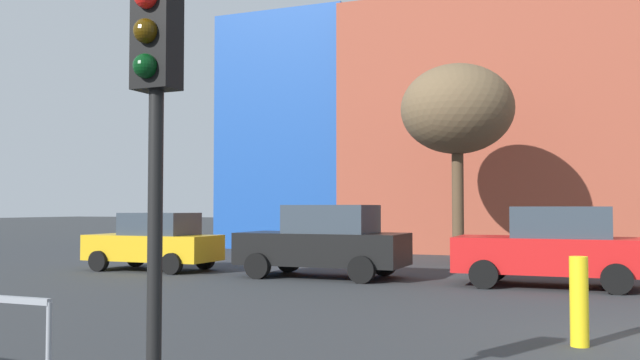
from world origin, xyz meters
TOP-DOWN VIEW (x-y plane):
  - building_backdrop at (-1.47, 20.81)m, footprint 32.03×10.18m
  - parked_car_0 at (-13.50, 6.27)m, footprint 3.90×1.91m
  - parked_car_1 at (-8.13, 6.27)m, footprint 4.41×2.16m
  - parked_car_2 at (-2.42, 6.27)m, footprint 4.30×2.11m
  - traffic_light_near_left at (-4.84, -5.80)m, footprint 0.37×0.37m
  - bare_tree_0 at (-5.58, 11.59)m, footprint 3.66×3.66m
  - bollard_yellow_1 at (-1.76, -0.67)m, footprint 0.24×0.24m

SIDE VIEW (x-z plane):
  - bollard_yellow_1 at x=-1.76m, z-range 0.00..1.19m
  - parked_car_0 at x=-13.50m, z-range 0.00..1.68m
  - parked_car_2 at x=-2.42m, z-range -0.01..1.86m
  - parked_car_1 at x=-8.13m, z-range -0.01..1.90m
  - traffic_light_near_left at x=-4.84m, z-range 0.87..4.56m
  - bare_tree_0 at x=-5.58m, z-range 1.75..8.27m
  - building_backdrop at x=-1.47m, z-range -0.90..11.49m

